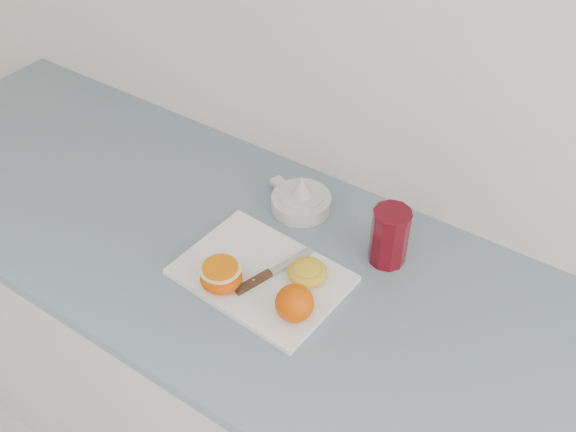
{
  "coord_description": "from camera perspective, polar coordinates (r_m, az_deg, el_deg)",
  "views": [
    {
      "loc": [
        0.18,
        0.99,
        1.8
      ],
      "look_at": [
        -0.34,
        1.77,
        0.96
      ],
      "focal_mm": 40.0,
      "sensor_mm": 36.0,
      "label": 1
    }
  ],
  "objects": [
    {
      "name": "squeezed_shell",
      "position": [
        1.21,
        1.69,
        -4.97
      ],
      "size": [
        0.08,
        0.08,
        0.03
      ],
      "color": "gold",
      "rests_on": "cutting_board"
    },
    {
      "name": "cutting_board",
      "position": [
        1.23,
        -2.38,
        -5.29
      ],
      "size": [
        0.32,
        0.24,
        0.01
      ],
      "primitive_type": "cube",
      "rotation": [
        0.0,
        0.0,
        -0.07
      ],
      "color": "white",
      "rests_on": "counter"
    },
    {
      "name": "citrus_juicer",
      "position": [
        1.37,
        1.14,
        1.49
      ],
      "size": [
        0.16,
        0.13,
        0.09
      ],
      "color": "white",
      "rests_on": "counter"
    },
    {
      "name": "half_orange",
      "position": [
        1.19,
        -5.97,
        -5.33
      ],
      "size": [
        0.08,
        0.08,
        0.05
      ],
      "color": "#F46102",
      "rests_on": "cutting_board"
    },
    {
      "name": "red_tumbler",
      "position": [
        1.24,
        8.99,
        -1.95
      ],
      "size": [
        0.08,
        0.08,
        0.12
      ],
      "color": "#620813",
      "rests_on": "counter"
    },
    {
      "name": "paring_knife",
      "position": [
        1.21,
        -2.47,
        -5.54
      ],
      "size": [
        0.07,
        0.18,
        0.01
      ],
      "color": "#4D2A1B",
      "rests_on": "cutting_board"
    },
    {
      "name": "counter",
      "position": [
        1.58,
        2.2,
        -17.04
      ],
      "size": [
        2.29,
        0.64,
        0.89
      ],
      "color": "silver",
      "rests_on": "ground"
    },
    {
      "name": "whole_orange",
      "position": [
        1.13,
        0.58,
        -7.77
      ],
      "size": [
        0.07,
        0.07,
        0.07
      ],
      "color": "#F46102",
      "rests_on": "cutting_board"
    }
  ]
}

